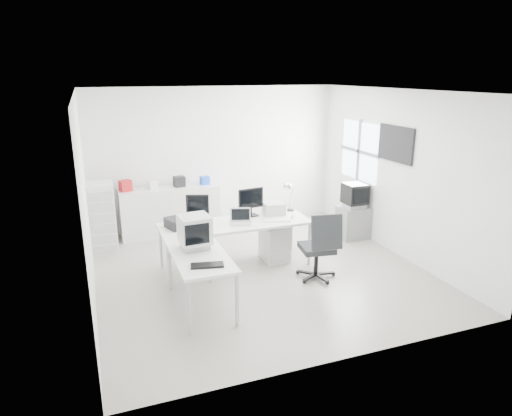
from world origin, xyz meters
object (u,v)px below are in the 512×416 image
object	(u,v)px
side_desk	(201,281)
lcd_monitor_small	(198,208)
office_chair	(317,245)
filing_cabinet	(102,218)
main_desk	(236,245)
inkjet_printer	(181,222)
sideboard	(170,211)
laptop	(240,217)
laser_printer	(274,208)
crt_tv	(355,196)
lcd_monitor_large	(251,203)
tv_cabinet	(353,222)
crt_monitor	(195,232)
drawer_pedestal	(274,243)

from	to	relation	value
side_desk	lcd_monitor_small	xyz separation A→B (m)	(0.30, 1.35, 0.60)
office_chair	filing_cabinet	world-z (taller)	filing_cabinet
main_desk	inkjet_printer	size ratio (longest dim) A/B	5.48
sideboard	laptop	bearing A→B (deg)	-69.17
side_desk	filing_cabinet	world-z (taller)	filing_cabinet
side_desk	inkjet_printer	size ratio (longest dim) A/B	3.20
office_chair	filing_cabinet	distance (m)	3.77
inkjet_printer	laser_printer	world-z (taller)	laser_printer
sideboard	filing_cabinet	xyz separation A→B (m)	(-1.26, -0.47, 0.15)
crt_tv	laser_printer	bearing A→B (deg)	-170.48
lcd_monitor_large	office_chair	bearing A→B (deg)	-65.83
lcd_monitor_small	laptop	distance (m)	0.70
main_desk	sideboard	bearing A→B (deg)	110.52
lcd_monitor_large	filing_cabinet	xyz separation A→B (m)	(-2.33, 1.19, -0.36)
side_desk	inkjet_printer	distance (m)	1.28
lcd_monitor_large	tv_cabinet	xyz separation A→B (m)	(2.17, 0.27, -0.68)
lcd_monitor_small	laser_printer	bearing A→B (deg)	18.17
inkjet_printer	filing_cabinet	world-z (taller)	filing_cabinet
lcd_monitor_small	office_chair	xyz separation A→B (m)	(1.58, -1.09, -0.44)
lcd_monitor_small	tv_cabinet	world-z (taller)	lcd_monitor_small
sideboard	tv_cabinet	bearing A→B (deg)	-23.30
filing_cabinet	tv_cabinet	bearing A→B (deg)	-11.63
inkjet_printer	crt_monitor	world-z (taller)	crt_monitor
main_desk	laser_printer	distance (m)	0.91
side_desk	laptop	xyz separation A→B (m)	(0.90, 1.00, 0.49)
laptop	laser_printer	xyz separation A→B (m)	(0.70, 0.32, -0.02)
lcd_monitor_small	sideboard	xyz separation A→B (m)	(-0.16, 1.66, -0.51)
main_desk	filing_cabinet	distance (m)	2.46
side_desk	crt_monitor	world-z (taller)	crt_monitor
laptop	sideboard	world-z (taller)	laptop
office_chair	tv_cabinet	size ratio (longest dim) A/B	1.80
sideboard	office_chair	bearing A→B (deg)	-57.66
laser_printer	crt_tv	bearing A→B (deg)	15.63
drawer_pedestal	laser_printer	distance (m)	0.58
crt_monitor	filing_cabinet	bearing A→B (deg)	112.99
office_chair	crt_tv	xyz separation A→B (m)	(1.50, 1.36, 0.28)
laptop	side_desk	bearing A→B (deg)	-114.54
main_desk	lcd_monitor_small	size ratio (longest dim) A/B	5.27
crt_monitor	office_chair	distance (m)	1.93
office_chair	laser_printer	bearing A→B (deg)	113.33
laser_printer	filing_cabinet	size ratio (longest dim) A/B	0.28
lcd_monitor_small	sideboard	bearing A→B (deg)	115.16
lcd_monitor_small	laptop	world-z (taller)	lcd_monitor_small
main_desk	inkjet_printer	world-z (taller)	inkjet_printer
main_desk	drawer_pedestal	size ratio (longest dim) A/B	4.00
inkjet_printer	lcd_monitor_large	bearing A→B (deg)	-10.40
inkjet_printer	sideboard	distance (m)	1.85
inkjet_printer	lcd_monitor_large	world-z (taller)	lcd_monitor_large
laptop	tv_cabinet	size ratio (longest dim) A/B	0.61
drawer_pedestal	filing_cabinet	size ratio (longest dim) A/B	0.48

